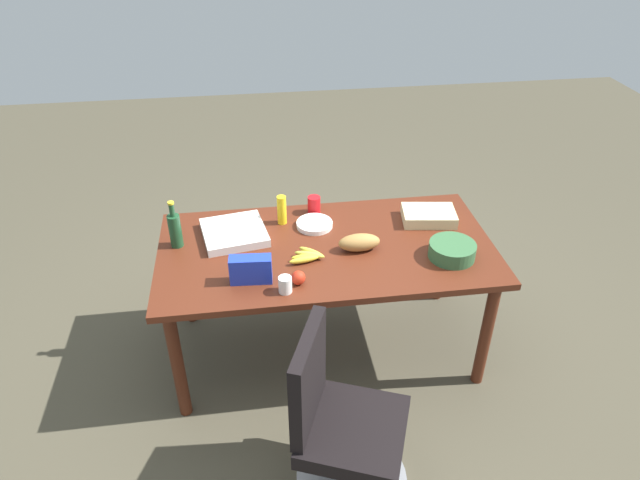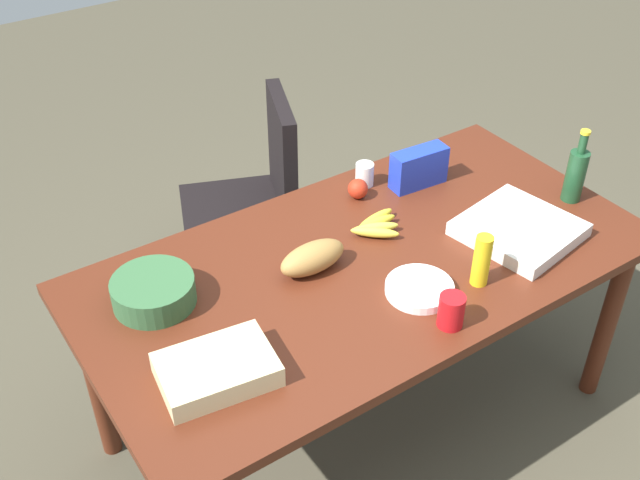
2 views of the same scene
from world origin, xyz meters
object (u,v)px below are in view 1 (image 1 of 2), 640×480
Objects in this scene: red_solo_cup at (314,205)px; salad_bowl at (452,250)px; apple_red at (298,278)px; bread_loaf at (359,242)px; office_chair at (342,435)px; banana_bunch at (308,256)px; chip_bag_blue at (251,269)px; wine_bottle at (175,229)px; paper_cup at (285,285)px; pizza_box at (234,233)px; conference_table at (326,258)px; mustard_bottle at (282,210)px; sheet_cake at (429,216)px; paper_plate_stack at (315,224)px.

red_solo_cup is 0.42× the size of salad_bowl.
bread_loaf is at bearing -145.03° from apple_red.
office_chair is 4.48× the size of banana_bunch.
office_chair is 0.81m from apple_red.
banana_bunch is 2.80× the size of apple_red.
red_solo_cup is (-0.04, -1.35, 0.50)m from office_chair.
red_solo_cup is (-0.42, -0.66, -0.02)m from chip_bag_blue.
wine_bottle reaches higher than salad_bowl.
chip_bag_blue is (0.32, 0.15, 0.05)m from banana_bunch.
pizza_box is at bearing -65.83° from paper_cup.
wine_bottle reaches higher than office_chair.
conference_table is 0.41m from mustard_bottle.
paper_cup reaches higher than salad_bowl.
mustard_bottle is at bearing -6.39° from sheet_cake.
office_chair is at bearing 74.78° from bread_loaf.
sheet_cake is at bearing 177.45° from paper_plate_stack.
bread_loaf reaches higher than salad_bowl.
banana_bunch is 0.81× the size of salad_bowl.
wine_bottle is at bearing -0.58° from pizza_box.
chip_bag_blue reaches higher than sheet_cake.
wine_bottle reaches higher than red_solo_cup.
chip_bag_blue is 1.00× the size of paper_plate_stack.
paper_plate_stack is (-0.03, -1.19, 0.46)m from office_chair.
chip_bag_blue reaches higher than red_solo_cup.
chip_bag_blue reaches higher than paper_plate_stack.
wine_bottle reaches higher than paper_plate_stack.
banana_bunch is 0.22m from apple_red.
chip_bag_blue is at bearing 57.45° from red_solo_cup.
chip_bag_blue is at bearing 31.28° from conference_table.
wine_bottle is (0.83, 0.26, 0.06)m from red_solo_cup.
paper_plate_stack is 0.82m from wine_bottle.
conference_table is 7.39× the size of salad_bowl.
conference_table is 6.03× the size of sheet_cake.
mustard_bottle reaches higher than red_solo_cup.
red_solo_cup is at bearing -91.90° from office_chair.
wine_bottle is at bearing 6.74° from paper_plate_stack.
wine_bottle is (0.81, 0.10, 0.10)m from paper_plate_stack.
salad_bowl is at bearing -134.44° from office_chair.
salad_bowl is (-0.01, 0.40, 0.01)m from sheet_cake.
chip_bag_blue is 0.76× the size of wine_bottle.
bread_loaf is at bearing -144.46° from paper_cup.
bread_loaf is 1.05m from wine_bottle.
paper_cup is at bearing 138.67° from wine_bottle.
pizza_box is 1.19m from sheet_cake.
conference_table is 9.07× the size of banana_bunch.
office_chair is 0.94m from chip_bag_blue.
office_chair is 1.27m from paper_plate_stack.
bread_loaf reaches higher than pizza_box.
apple_red is 0.57m from paper_plate_stack.
pizza_box is at bearing -36.45° from banana_bunch.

